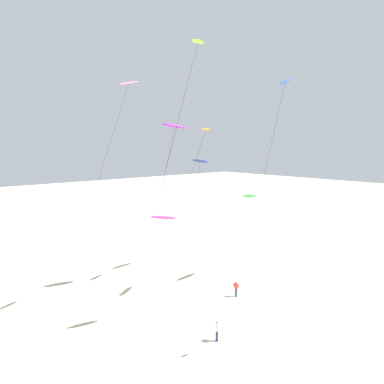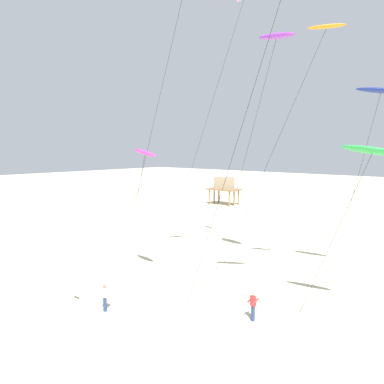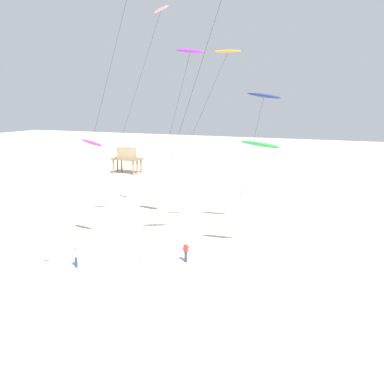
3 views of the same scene
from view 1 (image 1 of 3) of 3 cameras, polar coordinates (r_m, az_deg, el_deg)
name	(u,v)px [view 1 (image 1 of 3)]	position (r m, az deg, el deg)	size (l,w,h in m)	color
ground_plane	(279,329)	(33.37, 13.57, -20.34)	(260.00, 260.00, 0.00)	beige
kite_green	(249,196)	(41.66, 9.07, -0.69)	(5.29, 1.50, 10.16)	green
kite_purple	(174,127)	(38.52, -2.80, 10.30)	(6.57, 1.48, 17.86)	purple
kite_lime	(196,49)	(33.92, 0.66, 21.73)	(9.52, 1.41, 24.71)	#8CD833
kite_navy	(200,162)	(44.61, 1.32, 4.82)	(4.50, 1.31, 13.92)	navy
kite_orange	(205,133)	(40.37, 2.05, 9.39)	(9.01, 1.36, 17.33)	orange
kite_magenta	(163,218)	(30.04, -4.57, -4.17)	(3.76, 0.99, 9.88)	#D8339E
kite_pink	(126,90)	(38.17, -10.37, 15.58)	(9.53, 1.16, 22.00)	pink
kite_blue	(285,84)	(38.01, 14.51, 16.24)	(9.15, 1.63, 22.33)	blue
kite_flyer_nearest	(236,288)	(38.34, 7.00, -14.92)	(0.66, 0.65, 1.67)	navy
kite_flyer_middle	(217,330)	(30.50, 3.98, -21.06)	(0.72, 0.73, 1.67)	navy
marker_flag	(203,337)	(28.33, 1.71, -22.06)	(0.57, 0.05, 2.10)	gray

